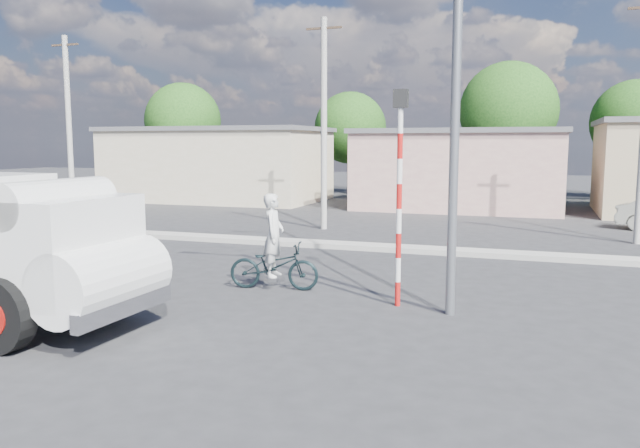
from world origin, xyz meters
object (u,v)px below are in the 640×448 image
(cyclist, at_px, (274,248))
(streetlight, at_px, (448,53))
(bicycle, at_px, (274,266))
(traffic_pole, at_px, (399,179))

(cyclist, bearing_deg, streetlight, -110.85)
(bicycle, height_order, cyclist, cyclist)
(bicycle, height_order, streetlight, streetlight)
(traffic_pole, distance_m, streetlight, 2.56)
(streetlight, bearing_deg, traffic_pole, 162.27)
(bicycle, relative_size, streetlight, 0.23)
(bicycle, bearing_deg, traffic_pole, -108.94)
(cyclist, bearing_deg, bicycle, -98.97)
(bicycle, xyz_separation_m, traffic_pole, (2.98, -0.52, 2.05))
(traffic_pole, bearing_deg, streetlight, -17.73)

